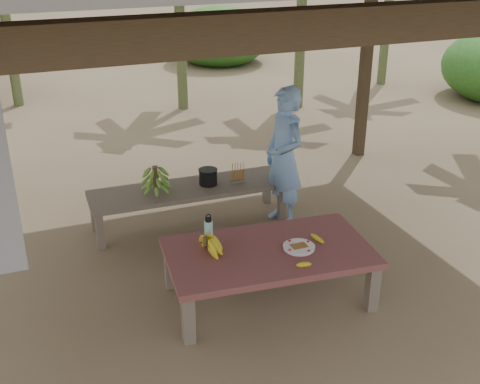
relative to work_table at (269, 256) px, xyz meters
name	(u,v)px	position (x,y,z in m)	size (l,w,h in m)	color
ground	(236,266)	(-0.08, 0.61, -0.43)	(80.00, 80.00, 0.00)	brown
work_table	(269,256)	(0.00, 0.00, 0.00)	(1.88, 1.16, 0.50)	brown
bench	(189,192)	(-0.23, 1.67, -0.04)	(2.21, 0.65, 0.45)	brown
ripe_banana_bunch	(205,245)	(-0.54, 0.14, 0.16)	(0.30, 0.25, 0.18)	yellow
plate	(299,247)	(0.25, -0.09, 0.08)	(0.28, 0.28, 0.04)	white
loose_banana_front	(304,265)	(0.16, -0.37, 0.09)	(0.04, 0.15, 0.04)	yellow
loose_banana_side	(317,238)	(0.48, -0.01, 0.09)	(0.04, 0.17, 0.04)	yellow
water_flask	(209,231)	(-0.46, 0.30, 0.19)	(0.08, 0.08, 0.29)	#3AB3B7
green_banana_stalk	(156,179)	(-0.60, 1.68, 0.17)	(0.27, 0.27, 0.31)	#598C2D
cooking_pot	(208,177)	(-0.01, 1.67, 0.10)	(0.20, 0.20, 0.17)	black
skewer_rack	(238,172)	(0.32, 1.61, 0.14)	(0.18, 0.08, 0.24)	#A57F47
woman	(284,157)	(0.76, 1.34, 0.35)	(0.57, 0.38, 1.57)	#78A2E3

